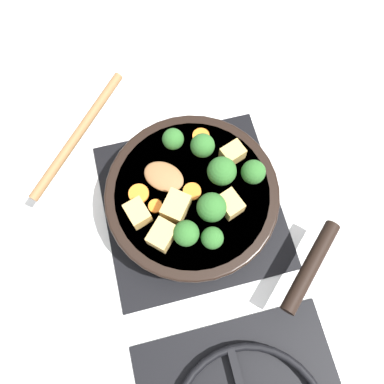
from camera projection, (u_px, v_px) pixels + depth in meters
name	position (u px, v px, depth m)	size (l,w,h in m)	color
ground_plane	(192.00, 206.00, 0.68)	(2.40, 2.40, 0.00)	white
front_burner_grate	(192.00, 204.00, 0.66)	(0.31, 0.31, 0.03)	black
skillet_pan	(193.00, 197.00, 0.62)	(0.36, 0.36, 0.05)	black
wooden_spoon	(112.00, 151.00, 0.62)	(0.26, 0.25, 0.02)	olive
tofu_cube_center_large	(176.00, 207.00, 0.58)	(0.04, 0.03, 0.03)	tan
tofu_cube_near_handle	(138.00, 213.00, 0.57)	(0.04, 0.03, 0.03)	tan
tofu_cube_east_chunk	(162.00, 235.00, 0.56)	(0.04, 0.03, 0.03)	tan
tofu_cube_west_chunk	(230.00, 204.00, 0.58)	(0.04, 0.03, 0.03)	tan
tofu_cube_back_piece	(233.00, 154.00, 0.61)	(0.04, 0.03, 0.03)	tan
broccoli_floret_near_spoon	(173.00, 139.00, 0.61)	(0.04, 0.04, 0.04)	#709956
broccoli_floret_center_top	(212.00, 238.00, 0.55)	(0.03, 0.03, 0.04)	#709956
broccoli_floret_east_rim	(222.00, 171.00, 0.58)	(0.05, 0.05, 0.05)	#709956
broccoli_floret_west_rim	(212.00, 207.00, 0.56)	(0.05, 0.05, 0.05)	#709956
broccoli_floret_north_edge	(186.00, 233.00, 0.55)	(0.04, 0.04, 0.05)	#709956
broccoli_floret_south_cluster	(203.00, 146.00, 0.60)	(0.04, 0.04, 0.05)	#709956
broccoli_floret_mid_floret	(254.00, 174.00, 0.58)	(0.04, 0.04, 0.05)	#709956
carrot_slice_orange_thin	(139.00, 194.00, 0.60)	(0.03, 0.03, 0.01)	orange
carrot_slice_near_center	(155.00, 206.00, 0.59)	(0.02, 0.02, 0.01)	orange
carrot_slice_edge_slice	(201.00, 136.00, 0.63)	(0.03, 0.03, 0.01)	orange
carrot_slice_under_broccoli	(193.00, 190.00, 0.60)	(0.03, 0.03, 0.01)	orange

